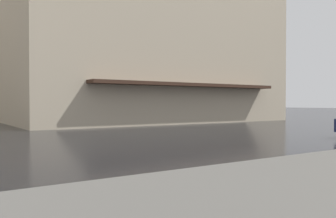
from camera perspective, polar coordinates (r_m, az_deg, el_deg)
haussmann_block_corner at (r=36.15m, az=-5.76°, el=13.41°), size 19.28×23.22×19.27m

